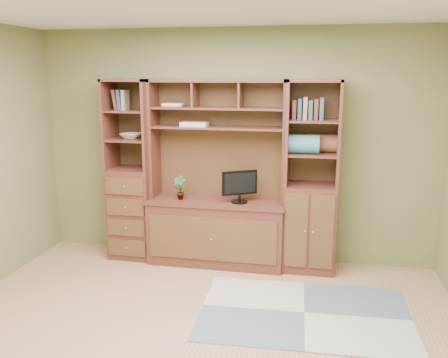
% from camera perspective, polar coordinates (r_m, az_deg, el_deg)
% --- Properties ---
extents(room, '(4.60, 4.10, 2.64)m').
position_cam_1_polar(room, '(3.45, -4.68, -1.01)').
color(room, tan).
rests_on(room, ground).
extents(center_hutch, '(1.54, 0.53, 2.05)m').
position_cam_1_polar(center_hutch, '(5.19, -0.92, 0.55)').
color(center_hutch, '#52251C').
rests_on(center_hutch, ground).
extents(left_tower, '(0.50, 0.45, 2.05)m').
position_cam_1_polar(left_tower, '(5.52, -11.04, 1.05)').
color(left_tower, '#52251C').
rests_on(left_tower, ground).
extents(right_tower, '(0.55, 0.45, 2.05)m').
position_cam_1_polar(right_tower, '(5.12, 10.47, 0.17)').
color(right_tower, '#52251C').
rests_on(right_tower, ground).
extents(rug, '(1.90, 1.31, 0.01)m').
position_cam_1_polar(rug, '(4.48, 9.64, -15.60)').
color(rug, gray).
rests_on(rug, ground).
extents(monitor, '(0.43, 0.35, 0.49)m').
position_cam_1_polar(monitor, '(5.12, 1.89, -0.21)').
color(monitor, black).
rests_on(monitor, center_hutch).
extents(orchid, '(0.14, 0.10, 0.27)m').
position_cam_1_polar(orchid, '(5.29, -5.34, -1.04)').
color(orchid, '#AA4739').
rests_on(orchid, center_hutch).
extents(magazines, '(0.29, 0.21, 0.04)m').
position_cam_1_polar(magazines, '(5.25, -3.54, 6.63)').
color(magazines, beige).
rests_on(magazines, center_hutch).
extents(bowl, '(0.24, 0.24, 0.06)m').
position_cam_1_polar(bowl, '(5.45, -11.08, 5.11)').
color(bowl, beige).
rests_on(bowl, left_tower).
extents(blanket_teal, '(0.34, 0.20, 0.20)m').
position_cam_1_polar(blanket_teal, '(5.00, 9.46, 4.16)').
color(blanket_teal, teal).
rests_on(blanket_teal, right_tower).
extents(blanket_red, '(0.34, 0.19, 0.19)m').
position_cam_1_polar(blanket_red, '(5.13, 11.68, 4.24)').
color(blanket_red, brown).
rests_on(blanket_red, right_tower).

